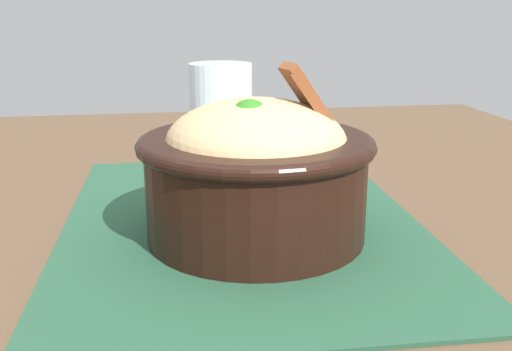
# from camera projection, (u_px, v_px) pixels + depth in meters

# --- Properties ---
(table) EXTENTS (1.10, 0.98, 0.74)m
(table) POSITION_uv_depth(u_px,v_px,m) (242.00, 294.00, 0.53)
(table) COLOR #4C3826
(table) RESTS_ON ground_plane
(placemat) EXTENTS (0.42, 0.31, 0.00)m
(placemat) POSITION_uv_depth(u_px,v_px,m) (243.00, 221.00, 0.51)
(placemat) COLOR #1E422D
(placemat) RESTS_ON table
(bowl) EXTENTS (0.18, 0.18, 0.14)m
(bowl) POSITION_uv_depth(u_px,v_px,m) (256.00, 168.00, 0.46)
(bowl) COLOR black
(bowl) RESTS_ON placemat
(fork) EXTENTS (0.03, 0.13, 0.00)m
(fork) POSITION_uv_depth(u_px,v_px,m) (233.00, 189.00, 0.59)
(fork) COLOR #B3B3B3
(fork) RESTS_ON placemat
(drinking_glass) EXTENTS (0.08, 0.08, 0.11)m
(drinking_glass) POSITION_uv_depth(u_px,v_px,m) (221.00, 115.00, 0.74)
(drinking_glass) COLOR silver
(drinking_glass) RESTS_ON table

